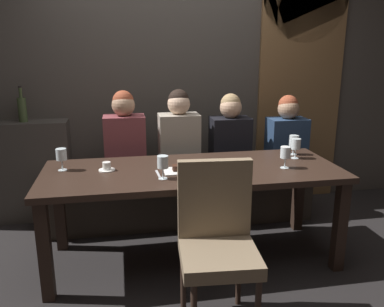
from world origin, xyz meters
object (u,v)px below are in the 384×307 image
object	(u,v)px
diner_far_end	(230,137)
wine_glass_near_left	(285,153)
espresso_cup	(107,167)
diner_bearded	(179,137)
dessert_plate	(177,170)
fork_on_table	(158,174)
wine_glass_end_left	(61,155)
dining_table	(193,180)
wine_glass_center_back	(294,141)
banquette_bench	(179,199)
diner_redhead	(125,138)
diner_near_end	(287,136)
wine_bottle_pale_label	(22,109)
wine_glass_far_left	(163,163)
wine_glass_end_right	(296,145)
chair_near_side	(217,234)

from	to	relation	value
diner_far_end	wine_glass_near_left	bearing A→B (deg)	-76.53
diner_far_end	espresso_cup	distance (m)	1.28
diner_bearded	dessert_plate	size ratio (longest dim) A/B	4.24
fork_on_table	wine_glass_end_left	bearing A→B (deg)	158.58
dining_table	diner_bearded	xyz separation A→B (m)	(-0.00, 0.68, 0.18)
wine_glass_center_back	wine_glass_near_left	size ratio (longest dim) A/B	1.00
banquette_bench	wine_glass_end_left	bearing A→B (deg)	-149.00
diner_redhead	diner_bearded	world-z (taller)	diner_bearded
espresso_cup	diner_near_end	bearing A→B (deg)	21.09
wine_bottle_pale_label	espresso_cup	size ratio (longest dim) A/B	2.72
wine_glass_center_back	wine_glass_far_left	bearing A→B (deg)	-159.18
diner_far_end	wine_glass_near_left	world-z (taller)	diner_far_end
banquette_bench	diner_far_end	bearing A→B (deg)	0.94
wine_glass_end_right	fork_on_table	bearing A→B (deg)	-169.12
wine_bottle_pale_label	espresso_cup	bearing A→B (deg)	-51.88
wine_glass_near_left	chair_near_side	bearing A→B (deg)	-137.40
wine_glass_end_right	wine_glass_end_left	bearing A→B (deg)	179.87
wine_bottle_pale_label	diner_redhead	bearing A→B (deg)	-19.70
fork_on_table	diner_bearded	bearing A→B (deg)	67.73
diner_bearded	dessert_plate	bearing A→B (deg)	-99.38
wine_glass_near_left	dessert_plate	bearing A→B (deg)	176.13
wine_bottle_pale_label	espresso_cup	world-z (taller)	wine_bottle_pale_label
diner_far_end	dessert_plate	world-z (taller)	diner_far_end
wine_glass_end_right	wine_glass_far_left	bearing A→B (deg)	-163.87
wine_glass_center_back	wine_glass_end_right	bearing A→B (deg)	-106.60
banquette_bench	espresso_cup	bearing A→B (deg)	-134.81
banquette_bench	wine_glass_center_back	xyz separation A→B (m)	(0.90, -0.46, 0.63)
banquette_bench	diner_redhead	distance (m)	0.77
wine_bottle_pale_label	diner_bearded	bearing A→B (deg)	-14.26
dining_table	banquette_bench	distance (m)	0.82
wine_bottle_pale_label	dessert_plate	size ratio (longest dim) A/B	1.72
diner_near_end	fork_on_table	bearing A→B (deg)	-148.50
espresso_cup	wine_glass_center_back	bearing A→B (deg)	6.45
espresso_cup	wine_glass_far_left	bearing A→B (deg)	-34.31
diner_redhead	fork_on_table	xyz separation A→B (m)	(0.21, -0.80, -0.09)
dining_table	diner_far_end	world-z (taller)	diner_far_end
espresso_cup	dessert_plate	world-z (taller)	espresso_cup
wine_glass_far_left	wine_glass_center_back	bearing A→B (deg)	20.82
wine_glass_end_left	wine_glass_near_left	xyz separation A→B (m)	(1.63, -0.24, 0.00)
diner_near_end	wine_glass_end_left	size ratio (longest dim) A/B	4.44
fork_on_table	wine_glass_near_left	bearing A→B (deg)	-4.34
diner_redhead	diner_near_end	bearing A→B (deg)	0.13
diner_near_end	wine_glass_far_left	size ratio (longest dim) A/B	4.44
diner_near_end	dining_table	bearing A→B (deg)	-145.68
wine_glass_near_left	dessert_plate	distance (m)	0.81
dessert_plate	wine_glass_center_back	bearing A→B (deg)	16.03
diner_bearded	dessert_plate	world-z (taller)	diner_bearded
diner_far_end	dessert_plate	xyz separation A→B (m)	(-0.61, -0.76, -0.05)
diner_redhead	fork_on_table	size ratio (longest dim) A/B	4.72
wine_glass_center_back	wine_glass_end_right	size ratio (longest dim) A/B	1.00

